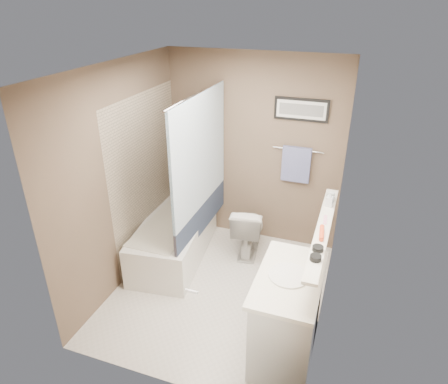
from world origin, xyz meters
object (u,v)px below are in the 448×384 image
(candle_bowl_far, at_px, (318,249))
(glass_jar, at_px, (330,196))
(toilet, at_px, (248,229))
(soap_bottle, at_px, (330,199))
(bathtub, at_px, (175,238))
(candle_bowl_near, at_px, (316,258))
(vanity, at_px, (287,316))
(hair_brush_front, at_px, (322,233))

(candle_bowl_far, xyz_separation_m, glass_jar, (0.00, 0.90, 0.03))
(toilet, relative_size, soap_bottle, 4.62)
(bathtub, distance_m, candle_bowl_near, 2.27)
(vanity, bearing_deg, candle_bowl_near, -25.60)
(soap_bottle, bearing_deg, glass_jar, 90.00)
(glass_jar, relative_size, soap_bottle, 0.69)
(bathtub, bearing_deg, candle_bowl_near, -38.54)
(candle_bowl_far, height_order, glass_jar, glass_jar)
(vanity, bearing_deg, soap_bottle, 76.97)
(toilet, height_order, candle_bowl_near, candle_bowl_near)
(glass_jar, distance_m, soap_bottle, 0.11)
(bathtub, relative_size, toilet, 2.25)
(vanity, distance_m, candle_bowl_far, 0.76)
(candle_bowl_near, height_order, glass_jar, glass_jar)
(bathtub, distance_m, toilet, 0.92)
(bathtub, relative_size, soap_bottle, 10.37)
(glass_jar, height_order, soap_bottle, soap_bottle)
(candle_bowl_far, bearing_deg, vanity, -165.97)
(candle_bowl_far, distance_m, soap_bottle, 0.80)
(toilet, height_order, hair_brush_front, hair_brush_front)
(hair_brush_front, distance_m, glass_jar, 0.66)
(candle_bowl_near, height_order, hair_brush_front, hair_brush_front)
(glass_jar, bearing_deg, bathtub, 178.08)
(bathtub, xyz_separation_m, vanity, (1.60, -1.01, 0.15))
(candle_bowl_far, bearing_deg, toilet, 125.11)
(candle_bowl_near, bearing_deg, soap_bottle, 90.00)
(glass_jar, bearing_deg, toilet, 154.79)
(bathtub, relative_size, glass_jar, 15.00)
(toilet, distance_m, candle_bowl_far, 1.84)
(hair_brush_front, bearing_deg, vanity, -122.41)
(vanity, xyz_separation_m, candle_bowl_near, (0.19, -0.09, 0.73))
(hair_brush_front, relative_size, glass_jar, 2.20)
(bathtub, xyz_separation_m, hair_brush_front, (1.79, -0.72, 0.89))
(toilet, bearing_deg, soap_bottle, 142.38)
(bathtub, distance_m, candle_bowl_far, 2.21)
(vanity, xyz_separation_m, candle_bowl_far, (0.19, 0.05, 0.73))
(toilet, bearing_deg, glass_jar, 147.39)
(vanity, relative_size, hair_brush_front, 4.09)
(bathtub, xyz_separation_m, candle_bowl_far, (1.79, -0.96, 0.89))
(candle_bowl_near, relative_size, candle_bowl_far, 1.00)
(candle_bowl_far, relative_size, glass_jar, 0.90)
(bathtub, relative_size, vanity, 1.67)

